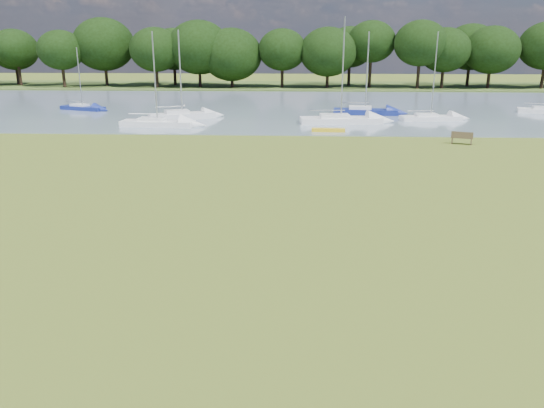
{
  "coord_description": "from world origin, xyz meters",
  "views": [
    {
      "loc": [
        1.49,
        -21.33,
        7.44
      ],
      "look_at": [
        0.53,
        -2.0,
        1.49
      ],
      "focal_mm": 35.0,
      "sensor_mm": 36.0,
      "label": 1
    }
  ],
  "objects_px": {
    "sailboat_0": "(364,109)",
    "sailboat_4": "(340,118)",
    "kayak": "(328,130)",
    "sailboat_9": "(181,114)",
    "sailboat_2": "(157,121)",
    "sailboat_6": "(82,106)",
    "sailboat_7": "(430,116)",
    "riverbank_bench": "(462,138)"
  },
  "relations": [
    {
      "from": "kayak",
      "to": "sailboat_2",
      "type": "bearing_deg",
      "value": 173.62
    },
    {
      "from": "riverbank_bench",
      "to": "sailboat_0",
      "type": "relative_size",
      "value": 0.2
    },
    {
      "from": "sailboat_2",
      "to": "sailboat_9",
      "type": "height_order",
      "value": "sailboat_9"
    },
    {
      "from": "riverbank_bench",
      "to": "sailboat_4",
      "type": "distance_m",
      "value": 13.12
    },
    {
      "from": "riverbank_bench",
      "to": "sailboat_2",
      "type": "height_order",
      "value": "sailboat_2"
    },
    {
      "from": "riverbank_bench",
      "to": "sailboat_6",
      "type": "distance_m",
      "value": 41.22
    },
    {
      "from": "kayak",
      "to": "sailboat_6",
      "type": "distance_m",
      "value": 30.21
    },
    {
      "from": "sailboat_6",
      "to": "sailboat_7",
      "type": "bearing_deg",
      "value": 11.03
    },
    {
      "from": "sailboat_4",
      "to": "sailboat_9",
      "type": "distance_m",
      "value": 15.71
    },
    {
      "from": "riverbank_bench",
      "to": "kayak",
      "type": "relative_size",
      "value": 0.58
    },
    {
      "from": "riverbank_bench",
      "to": "kayak",
      "type": "xyz_separation_m",
      "value": [
        -9.77,
        5.09,
        -0.3
      ]
    },
    {
      "from": "riverbank_bench",
      "to": "sailboat_9",
      "type": "xyz_separation_m",
      "value": [
        -23.97,
        12.23,
        0.09
      ]
    },
    {
      "from": "sailboat_0",
      "to": "sailboat_4",
      "type": "relative_size",
      "value": 0.88
    },
    {
      "from": "sailboat_2",
      "to": "sailboat_9",
      "type": "bearing_deg",
      "value": 79.95
    },
    {
      "from": "sailboat_4",
      "to": "sailboat_7",
      "type": "relative_size",
      "value": 1.15
    },
    {
      "from": "kayak",
      "to": "sailboat_9",
      "type": "xyz_separation_m",
      "value": [
        -14.2,
        7.14,
        0.39
      ]
    },
    {
      "from": "sailboat_2",
      "to": "kayak",
      "type": "bearing_deg",
      "value": -4.17
    },
    {
      "from": "riverbank_bench",
      "to": "sailboat_0",
      "type": "bearing_deg",
      "value": 128.04
    },
    {
      "from": "kayak",
      "to": "sailboat_6",
      "type": "bearing_deg",
      "value": 155.24
    },
    {
      "from": "sailboat_2",
      "to": "sailboat_6",
      "type": "distance_m",
      "value": 16.15
    },
    {
      "from": "kayak",
      "to": "sailboat_2",
      "type": "distance_m",
      "value": 15.62
    },
    {
      "from": "sailboat_2",
      "to": "sailboat_9",
      "type": "distance_m",
      "value": 4.96
    },
    {
      "from": "sailboat_4",
      "to": "sailboat_6",
      "type": "bearing_deg",
      "value": 157.71
    },
    {
      "from": "kayak",
      "to": "sailboat_6",
      "type": "height_order",
      "value": "sailboat_6"
    },
    {
      "from": "sailboat_4",
      "to": "sailboat_9",
      "type": "relative_size",
      "value": 1.13
    },
    {
      "from": "sailboat_4",
      "to": "sailboat_7",
      "type": "height_order",
      "value": "sailboat_4"
    },
    {
      "from": "kayak",
      "to": "sailboat_2",
      "type": "xyz_separation_m",
      "value": [
        -15.44,
        2.34,
        0.31
      ]
    },
    {
      "from": "sailboat_2",
      "to": "riverbank_bench",
      "type": "bearing_deg",
      "value": -11.97
    },
    {
      "from": "sailboat_9",
      "to": "sailboat_0",
      "type": "bearing_deg",
      "value": -11.62
    },
    {
      "from": "kayak",
      "to": "sailboat_7",
      "type": "xyz_separation_m",
      "value": [
        10.32,
        7.41,
        0.26
      ]
    },
    {
      "from": "sailboat_0",
      "to": "sailboat_9",
      "type": "relative_size",
      "value": 0.99
    },
    {
      "from": "kayak",
      "to": "sailboat_7",
      "type": "bearing_deg",
      "value": 37.91
    },
    {
      "from": "sailboat_4",
      "to": "sailboat_9",
      "type": "height_order",
      "value": "sailboat_4"
    },
    {
      "from": "kayak",
      "to": "sailboat_9",
      "type": "bearing_deg",
      "value": 155.53
    },
    {
      "from": "riverbank_bench",
      "to": "sailboat_7",
      "type": "xyz_separation_m",
      "value": [
        0.55,
        12.5,
        -0.04
      ]
    },
    {
      "from": "sailboat_9",
      "to": "riverbank_bench",
      "type": "bearing_deg",
      "value": -51.96
    },
    {
      "from": "riverbank_bench",
      "to": "kayak",
      "type": "distance_m",
      "value": 11.02
    },
    {
      "from": "kayak",
      "to": "sailboat_9",
      "type": "distance_m",
      "value": 15.9
    },
    {
      "from": "sailboat_0",
      "to": "sailboat_2",
      "type": "relative_size",
      "value": 1.01
    },
    {
      "from": "riverbank_bench",
      "to": "sailboat_0",
      "type": "height_order",
      "value": "sailboat_0"
    },
    {
      "from": "sailboat_0",
      "to": "riverbank_bench",
      "type": "bearing_deg",
      "value": -66.21
    },
    {
      "from": "sailboat_0",
      "to": "sailboat_4",
      "type": "height_order",
      "value": "sailboat_4"
    }
  ]
}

